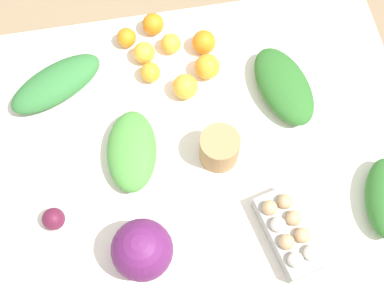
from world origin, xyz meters
TOP-DOWN VIEW (x-y plane):
  - ground_plane at (0.00, 0.00)m, footprint 8.00×8.00m
  - dining_table at (0.00, 0.00)m, footprint 1.42×1.05m
  - cabbage_purple at (-0.19, -0.32)m, footprint 0.17×0.17m
  - egg_carton at (0.22, -0.33)m, footprint 0.16×0.27m
  - paper_bag at (0.08, -0.04)m, footprint 0.12×0.12m
  - greens_bunch_beet_tops at (-0.40, 0.27)m, footprint 0.35×0.26m
  - greens_bunch_scallion at (0.32, 0.14)m, footprint 0.21×0.32m
  - greens_bunch_chard at (-0.19, 0.00)m, footprint 0.19×0.29m
  - beet_root at (-0.44, -0.17)m, footprint 0.07×0.07m
  - orange_0 at (-0.10, 0.35)m, footprint 0.07×0.07m
  - orange_1 at (-0.01, 0.37)m, footprint 0.07×0.07m
  - orange_2 at (0.10, 0.35)m, footprint 0.08×0.08m
  - orange_3 at (-0.05, 0.45)m, footprint 0.07×0.07m
  - orange_4 at (0.01, 0.19)m, footprint 0.08×0.08m
  - orange_5 at (0.10, 0.25)m, footprint 0.08×0.08m
  - orange_6 at (-0.09, 0.27)m, footprint 0.07×0.07m
  - orange_7 at (-0.15, 0.42)m, footprint 0.07×0.07m

SIDE VIEW (x-z plane):
  - ground_plane at x=0.00m, z-range 0.00..0.00m
  - dining_table at x=0.00m, z-range 0.28..1.01m
  - orange_7 at x=-0.15m, z-range 0.73..0.79m
  - orange_6 at x=-0.09m, z-range 0.73..0.79m
  - beet_root at x=-0.44m, z-range 0.73..0.79m
  - orange_1 at x=-0.01m, z-range 0.73..0.80m
  - orange_0 at x=-0.10m, z-range 0.73..0.80m
  - orange_3 at x=-0.05m, z-range 0.73..0.80m
  - orange_2 at x=0.10m, z-range 0.73..0.81m
  - orange_4 at x=0.01m, z-range 0.73..0.81m
  - orange_5 at x=0.10m, z-range 0.73..0.81m
  - egg_carton at x=0.22m, z-range 0.72..0.82m
  - greens_bunch_chard at x=-0.19m, z-range 0.73..0.81m
  - greens_bunch_scallion at x=0.32m, z-range 0.73..0.81m
  - greens_bunch_beet_tops at x=-0.40m, z-range 0.73..0.82m
  - paper_bag at x=0.08m, z-range 0.73..0.84m
  - cabbage_purple at x=-0.19m, z-range 0.73..0.90m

